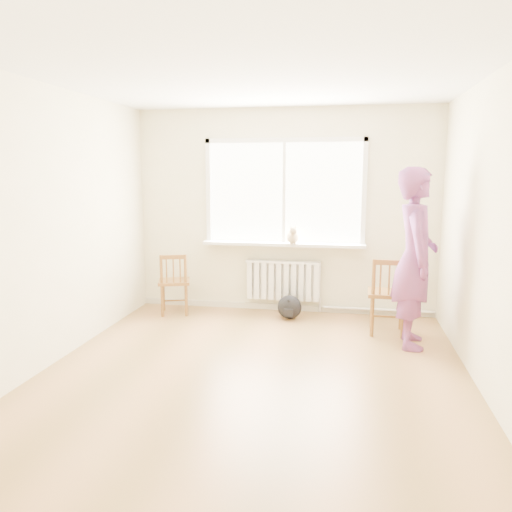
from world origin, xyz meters
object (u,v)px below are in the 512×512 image
at_px(chair_left, 174,284).
at_px(chair_right, 388,296).
at_px(backpack, 289,307).
at_px(person, 415,258).
at_px(cat, 293,236).

bearing_deg(chair_left, chair_right, 155.03).
relative_size(chair_left, backpack, 2.64).
distance_m(chair_left, chair_right, 2.74).
distance_m(chair_left, backpack, 1.55).
relative_size(person, cat, 5.15).
distance_m(chair_left, person, 3.08).
bearing_deg(chair_left, cat, 172.57).
bearing_deg(cat, backpack, -100.45).
relative_size(chair_right, cat, 2.42).
distance_m(chair_right, person, 0.65).
bearing_deg(person, chair_left, 78.00).
relative_size(chair_left, chair_right, 0.91).
bearing_deg(chair_left, backpack, 164.64).
bearing_deg(backpack, chair_right, -19.03).
xyz_separation_m(chair_left, chair_right, (2.72, -0.35, 0.04)).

